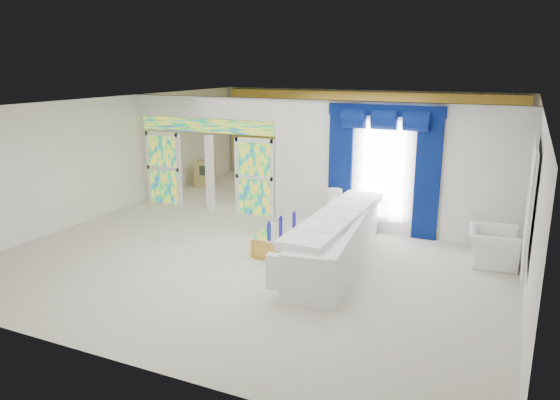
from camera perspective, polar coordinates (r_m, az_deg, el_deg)
The scene contains 22 objects.
floor at distance 12.38m, azimuth 1.07°, elevation -3.53°, with size 12.00×12.00×0.00m, color #B7AF9E.
dividing_wall at distance 12.28m, azimuth 12.25°, elevation 3.23°, with size 5.70×0.18×3.00m, color white.
dividing_header at distance 14.05m, azimuth -8.04°, elevation 9.85°, with size 4.30×0.18×0.55m, color white.
stained_panel_left at distance 15.09m, azimuth -12.38°, elevation 3.35°, with size 0.95×0.04×2.00m, color #994C3F.
stained_panel_right at distance 13.59m, azimuth -2.72°, elevation 2.46°, with size 0.95×0.04×2.00m, color #994C3F.
stained_transom at distance 14.09m, azimuth -7.98°, elevation 7.92°, with size 4.00×0.05×0.35m, color #994C3F.
window_pane at distance 12.25m, azimuth 11.00°, elevation 3.03°, with size 1.00×0.02×2.30m, color white.
blue_drape_left at distance 12.50m, azimuth 6.50°, elevation 3.20°, with size 0.55×0.10×2.80m, color #030F43.
blue_drape_right at distance 12.04m, azimuth 15.57°, elevation 2.32°, with size 0.55×0.10×2.80m, color #030F43.
blue_pelmet at distance 12.03m, azimuth 11.28°, elevation 9.41°, with size 2.60×0.12×0.25m, color #030F43.
wall_mirror at distance 10.04m, azimuth 25.32°, elevation -0.03°, with size 0.04×2.70×1.90m, color white.
gold_curtains at distance 17.49m, azimuth 8.96°, elevation 6.66°, with size 9.70×0.12×2.90m, color #C1832E.
white_sofa at distance 10.60m, azimuth 6.22°, elevation -4.32°, with size 0.96×4.47×0.85m, color white.
coffee_table at distance 11.40m, azimuth 0.23°, elevation -4.04°, with size 0.61×1.83×0.41m, color #B48B38.
console_table at distance 12.50m, azimuth 7.09°, elevation -2.46°, with size 1.24×0.39×0.41m, color white.
table_lamp at distance 12.45m, azimuth 5.85°, elevation -0.11°, with size 0.36×0.36×0.58m, color silver.
armchair at distance 11.24m, azimuth 21.90°, elevation -4.65°, with size 1.06×0.93×0.69m, color white.
grand_piano at distance 16.25m, azimuth 0.92°, elevation 2.53°, with size 1.40×1.83×0.92m, color black.
piano_bench at distance 14.91m, azimuth -1.58°, elevation 0.18°, with size 0.87×0.34×0.29m, color black.
tv_console at distance 17.11m, azimuth -8.04°, elevation 2.82°, with size 0.56×0.51×0.82m, color tan.
chandelier at distance 15.87m, azimuth -1.58°, elevation 10.23°, with size 0.60×0.60×0.60m, color gold.
decanters at distance 11.27m, azimuth -0.06°, elevation -2.67°, with size 0.22×1.09×0.24m.
Camera 1 is at (4.73, -10.78, 3.82)m, focal length 34.05 mm.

